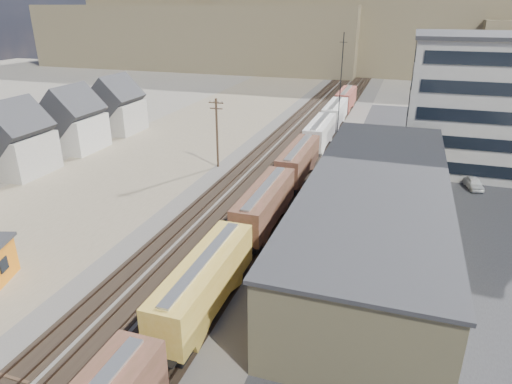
% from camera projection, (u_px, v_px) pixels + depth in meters
% --- Properties ---
extents(ballast_bed, '(18.00, 200.00, 0.06)m').
position_uv_depth(ballast_bed, '(288.00, 156.00, 71.29)').
color(ballast_bed, '#4C4742').
rests_on(ballast_bed, ground).
extents(dirt_yard, '(24.00, 180.00, 0.03)m').
position_uv_depth(dirt_yard, '(142.00, 163.00, 68.30)').
color(dirt_yard, '#71674E').
rests_on(dirt_yard, ground).
extents(asphalt_lot, '(26.00, 120.00, 0.04)m').
position_uv_depth(asphalt_lot, '(443.00, 214.00, 51.75)').
color(asphalt_lot, '#232326').
rests_on(asphalt_lot, ground).
extents(rail_tracks, '(11.40, 200.00, 0.24)m').
position_uv_depth(rail_tracks, '(285.00, 155.00, 71.41)').
color(rail_tracks, black).
rests_on(rail_tracks, ground).
extents(freight_train, '(3.00, 119.74, 4.46)m').
position_uv_depth(freight_train, '(284.00, 179.00, 54.12)').
color(freight_train, black).
rests_on(freight_train, ground).
extents(warehouse, '(12.40, 40.40, 7.25)m').
position_uv_depth(warehouse, '(375.00, 211.00, 43.61)').
color(warehouse, tan).
rests_on(warehouse, ground).
extents(office_tower, '(22.60, 18.60, 18.45)m').
position_uv_depth(office_tower, '(491.00, 102.00, 64.04)').
color(office_tower, '#9E998E').
rests_on(office_tower, ground).
extents(utility_pole_north, '(2.20, 0.32, 10.00)m').
position_uv_depth(utility_pole_north, '(217.00, 132.00, 64.71)').
color(utility_pole_north, '#382619').
rests_on(utility_pole_north, ground).
extents(radio_mast, '(1.20, 0.16, 18.00)m').
position_uv_depth(radio_mast, '(340.00, 89.00, 74.88)').
color(radio_mast, black).
rests_on(radio_mast, ground).
extents(hills_north, '(265.00, 80.00, 32.00)m').
position_uv_depth(hills_north, '(369.00, 28.00, 169.47)').
color(hills_north, brown).
rests_on(hills_north, ground).
extents(parked_car_blue, '(4.37, 6.07, 1.54)m').
position_uv_depth(parked_car_blue, '(468.00, 151.00, 71.31)').
color(parked_car_blue, navy).
rests_on(parked_car_blue, ground).
extents(parked_car_far, '(2.50, 4.45, 1.43)m').
position_uv_depth(parked_car_far, '(474.00, 183.00, 58.57)').
color(parked_car_far, silver).
rests_on(parked_car_far, ground).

